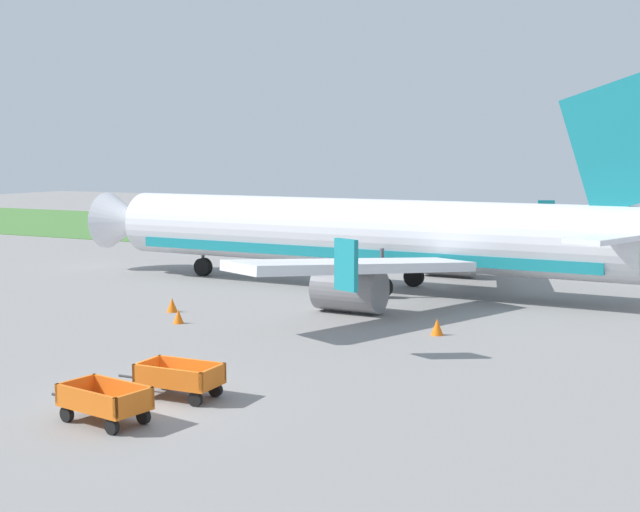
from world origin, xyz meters
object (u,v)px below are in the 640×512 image
(airplane, at_px, (374,235))
(traffic_cone_mid_apron, at_px, (178,316))
(traffic_cone_near_plane, at_px, (437,327))
(baggage_cart_second_in_row, at_px, (179,378))
(traffic_cone_by_carts, at_px, (172,305))
(baggage_cart_nearest, at_px, (104,402))

(airplane, distance_m, traffic_cone_mid_apron, 13.47)
(airplane, relative_size, traffic_cone_near_plane, 54.62)
(baggage_cart_second_in_row, bearing_deg, traffic_cone_by_carts, 127.89)
(traffic_cone_by_carts, bearing_deg, traffic_cone_near_plane, 3.55)
(baggage_cart_nearest, relative_size, traffic_cone_mid_apron, 5.81)
(baggage_cart_second_in_row, height_order, traffic_cone_mid_apron, baggage_cart_second_in_row)
(airplane, xyz_separation_m, traffic_cone_mid_apron, (-3.88, -12.60, -2.74))
(traffic_cone_mid_apron, bearing_deg, baggage_cart_nearest, -61.63)
(traffic_cone_near_plane, bearing_deg, traffic_cone_mid_apron, -165.22)
(traffic_cone_by_carts, bearing_deg, baggage_cart_second_in_row, -52.11)
(traffic_cone_mid_apron, bearing_deg, baggage_cart_second_in_row, -53.23)
(airplane, height_order, baggage_cart_nearest, airplane)
(airplane, xyz_separation_m, traffic_cone_near_plane, (7.12, -9.70, -2.71))
(baggage_cart_second_in_row, xyz_separation_m, traffic_cone_by_carts, (-8.97, 11.53, -0.26))
(baggage_cart_nearest, distance_m, traffic_cone_mid_apron, 14.10)
(baggage_cart_nearest, distance_m, traffic_cone_near_plane, 15.90)
(airplane, xyz_separation_m, traffic_cone_by_carts, (-5.80, -10.51, -2.71))
(traffic_cone_mid_apron, bearing_deg, traffic_cone_by_carts, 132.54)
(baggage_cart_second_in_row, relative_size, traffic_cone_near_plane, 5.20)
(traffic_cone_mid_apron, xyz_separation_m, traffic_cone_by_carts, (-1.92, 2.10, 0.03))
(traffic_cone_mid_apron, distance_m, traffic_cone_by_carts, 2.85)
(baggage_cart_nearest, distance_m, traffic_cone_by_carts, 16.88)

